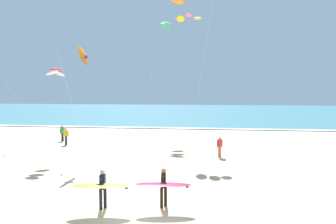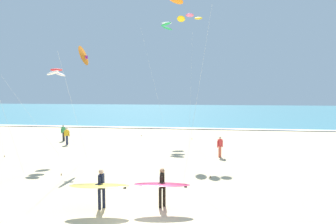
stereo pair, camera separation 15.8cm
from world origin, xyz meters
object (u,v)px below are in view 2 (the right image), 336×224
(kite_delta_amber_high, at_px, (84,56))
(kite_arc_ivory_close, at_px, (167,25))
(surfer_trailing, at_px, (100,186))
(bystander_green_top, at_px, (64,133))
(kite_arc_rose_mid, at_px, (190,18))
(bystander_red_top, at_px, (220,147))
(kite_arc_scarlet_distant, at_px, (56,72))
(bystander_yellow_top, at_px, (67,136))
(surfer_lead, at_px, (162,185))

(kite_delta_amber_high, distance_m, kite_arc_ivory_close, 12.28)
(kite_arc_ivory_close, bearing_deg, surfer_trailing, -91.21)
(kite_delta_amber_high, distance_m, bystander_green_top, 10.79)
(kite_arc_rose_mid, xyz_separation_m, bystander_red_top, (2.45, -2.69, -10.23))
(kite_arc_scarlet_distant, relative_size, bystander_red_top, 4.19)
(surfer_trailing, distance_m, kite_arc_rose_mid, 16.36)
(kite_delta_amber_high, height_order, kite_arc_ivory_close, kite_arc_ivory_close)
(kite_arc_ivory_close, xyz_separation_m, bystander_yellow_top, (-8.61, -5.72, -11.12))
(surfer_trailing, bearing_deg, bystander_yellow_top, 122.17)
(surfer_trailing, bearing_deg, surfer_lead, 10.38)
(bystander_yellow_top, bearing_deg, bystander_green_top, 125.28)
(surfer_trailing, height_order, kite_arc_ivory_close, kite_arc_ivory_close)
(surfer_lead, relative_size, surfer_trailing, 0.94)
(surfer_trailing, xyz_separation_m, bystander_green_top, (-9.52, 14.91, -0.24))
(surfer_trailing, xyz_separation_m, bystander_yellow_top, (-8.22, 13.06, -0.24))
(surfer_trailing, relative_size, kite_arc_scarlet_distant, 0.38)
(kite_arc_scarlet_distant, xyz_separation_m, bystander_red_top, (12.20, 1.19, -5.55))
(surfer_lead, bearing_deg, kite_arc_rose_mid, 87.22)
(surfer_trailing, height_order, bystander_green_top, surfer_trailing)
(kite_arc_scarlet_distant, xyz_separation_m, kite_arc_ivory_close, (7.03, 10.09, 5.58))
(surfer_trailing, relative_size, kite_arc_rose_mid, 0.22)
(kite_arc_ivory_close, bearing_deg, bystander_yellow_top, -146.43)
(bystander_yellow_top, bearing_deg, bystander_red_top, -12.99)
(kite_arc_ivory_close, height_order, bystander_green_top, kite_arc_ivory_close)
(surfer_trailing, bearing_deg, kite_arc_rose_mid, 76.05)
(surfer_lead, distance_m, kite_arc_rose_mid, 15.72)
(surfer_lead, height_order, bystander_red_top, surfer_lead)
(kite_arc_ivory_close, xyz_separation_m, bystander_red_top, (5.17, -8.90, -11.12))
(kite_delta_amber_high, relative_size, kite_arc_ivory_close, 0.67)
(bystander_green_top, relative_size, bystander_red_top, 1.00)
(kite_arc_rose_mid, xyz_separation_m, kite_arc_scarlet_distant, (-9.75, -3.88, -4.68))
(kite_arc_rose_mid, distance_m, kite_arc_ivory_close, 6.83)
(kite_delta_amber_high, distance_m, kite_arc_scarlet_distant, 2.68)
(kite_arc_rose_mid, xyz_separation_m, kite_delta_amber_high, (-7.37, -4.27, -3.52))
(kite_arc_scarlet_distant, distance_m, bystander_yellow_top, 7.24)
(bystander_green_top, bearing_deg, kite_arc_ivory_close, 21.30)
(surfer_trailing, relative_size, bystander_red_top, 1.60)
(bystander_green_top, height_order, bystander_red_top, same)
(surfer_lead, bearing_deg, surfer_trailing, -169.62)
(surfer_lead, bearing_deg, kite_arc_ivory_close, 96.66)
(surfer_trailing, height_order, bystander_yellow_top, surfer_trailing)
(bystander_red_top, bearing_deg, kite_delta_amber_high, -170.89)
(kite_delta_amber_high, xyz_separation_m, bystander_green_top, (-5.28, 6.60, -6.71))
(kite_arc_scarlet_distant, relative_size, bystander_green_top, 4.19)
(bystander_yellow_top, distance_m, bystander_red_top, 14.15)
(kite_arc_ivory_close, height_order, bystander_red_top, kite_arc_ivory_close)
(kite_arc_rose_mid, bearing_deg, kite_delta_amber_high, -149.92)
(kite_arc_scarlet_distant, bearing_deg, bystander_red_top, 5.57)
(kite_arc_ivory_close, bearing_deg, surfer_lead, -83.34)
(kite_delta_amber_high, bearing_deg, bystander_green_top, 128.64)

